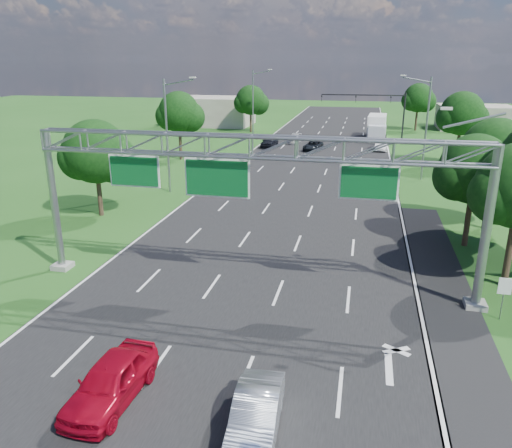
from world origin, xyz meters
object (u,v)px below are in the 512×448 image
(red_coupe, at_px, (111,381))
(silver_sedan, at_px, (256,415))
(regulatory_sign, at_px, (504,290))
(traffic_signal, at_px, (380,105))
(box_truck, at_px, (377,127))
(sign_gantry, at_px, (252,159))

(red_coupe, bearing_deg, silver_sedan, -2.87)
(regulatory_sign, xyz_separation_m, silver_sedan, (-9.56, -9.70, -0.82))
(traffic_signal, bearing_deg, silver_sedan, -94.17)
(traffic_signal, relative_size, silver_sedan, 2.91)
(regulatory_sign, distance_m, red_coupe, 17.52)
(silver_sedan, xyz_separation_m, box_truck, (4.52, 66.29, 0.95))
(traffic_signal, xyz_separation_m, red_coupe, (-9.98, -63.22, -4.38))
(sign_gantry, relative_size, red_coupe, 5.09)
(traffic_signal, height_order, red_coupe, traffic_signal)
(sign_gantry, bearing_deg, red_coupe, -105.49)
(regulatory_sign, bearing_deg, box_truck, 95.09)
(silver_sedan, bearing_deg, red_coupe, 171.41)
(box_truck, bearing_deg, sign_gantry, -93.88)
(sign_gantry, relative_size, box_truck, 2.57)
(traffic_signal, height_order, silver_sedan, traffic_signal)
(sign_gantry, xyz_separation_m, box_truck, (7.03, 55.56, -5.25))
(red_coupe, distance_m, box_truck, 66.52)
(regulatory_sign, bearing_deg, traffic_signal, 95.20)
(silver_sedan, bearing_deg, regulatory_sign, 42.28)
(red_coupe, relative_size, silver_sedan, 1.10)
(regulatory_sign, distance_m, silver_sedan, 13.65)
(sign_gantry, height_order, regulatory_sign, sign_gantry)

